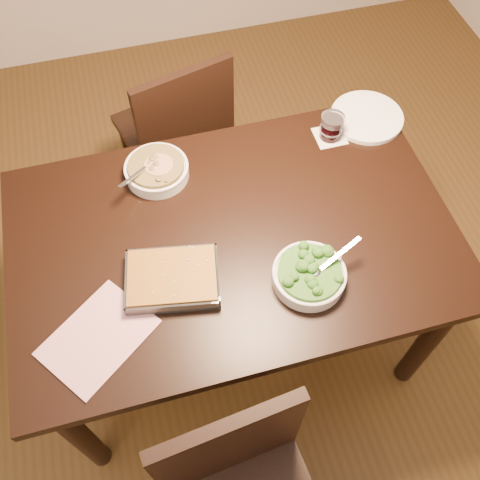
% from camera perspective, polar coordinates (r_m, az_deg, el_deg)
% --- Properties ---
extents(ground, '(4.00, 4.00, 0.00)m').
position_cam_1_polar(ground, '(2.34, -0.57, -9.48)').
color(ground, '#4A3215').
rests_on(ground, ground).
extents(table, '(1.40, 0.90, 0.75)m').
position_cam_1_polar(table, '(1.76, -0.75, -1.08)').
color(table, black).
rests_on(table, ground).
extents(magazine_a, '(0.36, 0.35, 0.01)m').
position_cam_1_polar(magazine_a, '(1.57, -14.89, -10.02)').
color(magazine_a, '#BC3557').
rests_on(magazine_a, table).
extents(coaster, '(0.10, 0.10, 0.00)m').
position_cam_1_polar(coaster, '(1.97, 9.53, 10.86)').
color(coaster, white).
rests_on(coaster, table).
extents(stew_bowl, '(0.22, 0.22, 0.08)m').
position_cam_1_polar(stew_bowl, '(1.82, -8.89, 7.44)').
color(stew_bowl, white).
rests_on(stew_bowl, table).
extents(broccoli_bowl, '(0.24, 0.22, 0.09)m').
position_cam_1_polar(broccoli_bowl, '(1.58, 7.38, -3.73)').
color(broccoli_bowl, white).
rests_on(broccoli_bowl, table).
extents(baking_dish, '(0.30, 0.25, 0.05)m').
position_cam_1_polar(baking_dish, '(1.58, -7.22, -4.10)').
color(baking_dish, silver).
rests_on(baking_dish, table).
extents(wine_tumbler, '(0.08, 0.08, 0.09)m').
position_cam_1_polar(wine_tumbler, '(1.93, 9.74, 11.88)').
color(wine_tumbler, black).
rests_on(wine_tumbler, coaster).
extents(dinner_plate, '(0.26, 0.26, 0.02)m').
position_cam_1_polar(dinner_plate, '(2.05, 13.37, 12.63)').
color(dinner_plate, white).
rests_on(dinner_plate, table).
extents(chair_far, '(0.50, 0.50, 0.87)m').
position_cam_1_polar(chair_far, '(2.34, -6.61, 11.51)').
color(chair_far, black).
rests_on(chair_far, ground).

